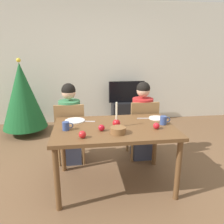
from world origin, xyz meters
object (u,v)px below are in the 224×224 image
at_px(dining_table, 114,133).
at_px(chair_right, 142,126).
at_px(christmas_tree, 23,96).
at_px(apple_by_left_plate, 101,128).
at_px(apple_near_candle, 156,126).
at_px(tv_stand, 126,112).
at_px(chair_left, 71,130).
at_px(plate_right, 157,118).
at_px(mug_right, 164,120).
at_px(person_left_child, 70,125).
at_px(apple_by_right_mug, 82,134).
at_px(tv, 127,92).
at_px(candle_centerpiece, 116,122).
at_px(mug_left, 66,126).
at_px(plate_left, 75,121).
at_px(bowl_walnuts, 118,130).
at_px(person_right_child, 142,122).

bearing_deg(dining_table, chair_right, 49.86).
xyz_separation_m(christmas_tree, apple_by_left_plate, (1.32, -2.02, 0.02)).
xyz_separation_m(christmas_tree, apple_near_candle, (1.94, -2.04, 0.03)).
relative_size(tv_stand, christmas_tree, 0.44).
xyz_separation_m(chair_left, christmas_tree, (-0.94, 1.29, 0.25)).
distance_m(chair_left, apple_near_candle, 1.28).
bearing_deg(chair_left, christmas_tree, 125.93).
bearing_deg(apple_near_candle, dining_table, 163.34).
bearing_deg(plate_right, mug_right, -89.59).
distance_m(christmas_tree, plate_right, 2.66).
distance_m(person_left_child, mug_right, 1.32).
bearing_deg(plate_right, apple_by_right_mug, -151.55).
distance_m(tv, candle_centerpiece, 2.39).
height_order(chair_right, candle_centerpiece, candle_centerpiece).
distance_m(christmas_tree, apple_near_candle, 2.81).
xyz_separation_m(dining_table, mug_right, (0.59, 0.00, 0.13)).
height_order(christmas_tree, mug_right, christmas_tree).
height_order(dining_table, apple_by_left_plate, apple_by_left_plate).
bearing_deg(tv_stand, mug_left, -116.37).
bearing_deg(dining_table, tv_stand, 75.06).
height_order(chair_right, plate_left, chair_right).
height_order(chair_right, plate_right, chair_right).
xyz_separation_m(tv_stand, bowl_walnuts, (-0.60, -2.52, 0.54)).
bearing_deg(chair_right, tv, 86.57).
xyz_separation_m(mug_left, bowl_walnuts, (0.55, -0.18, -0.01)).
bearing_deg(plate_left, apple_by_right_mug, -80.87).
relative_size(tv, plate_left, 3.20).
xyz_separation_m(dining_table, apple_by_right_mug, (-0.37, -0.29, 0.12)).
bearing_deg(chair_left, tv_stand, 55.71).
bearing_deg(apple_by_right_mug, bowl_walnuts, 11.29).
height_order(person_right_child, apple_by_left_plate, person_right_child).
height_order(person_right_child, bowl_walnuts, person_right_child).
height_order(plate_left, plate_right, same).
bearing_deg(dining_table, plate_left, 149.41).
bearing_deg(bowl_walnuts, person_right_child, 59.53).
relative_size(person_right_child, apple_by_left_plate, 16.47).
xyz_separation_m(tv, plate_left, (-1.07, -2.03, 0.05)).
bearing_deg(plate_left, chair_right, 19.05).
height_order(mug_left, apple_by_left_plate, mug_left).
xyz_separation_m(person_right_child, candle_centerpiece, (-0.49, -0.65, 0.24)).
bearing_deg(candle_centerpiece, chair_left, 132.25).
bearing_deg(bowl_walnuts, mug_right, 20.22).
bearing_deg(bowl_walnuts, person_left_child, 122.71).
bearing_deg(tv, bowl_walnuts, -103.51).
xyz_separation_m(bowl_walnuts, apple_by_right_mug, (-0.38, -0.08, 0.00)).
relative_size(christmas_tree, apple_by_left_plate, 20.55).
bearing_deg(apple_near_candle, apple_by_left_plate, 178.06).
relative_size(chair_left, apple_near_candle, 12.41).
bearing_deg(plate_left, bowl_walnuts, -46.07).
relative_size(tv, bowl_walnuts, 4.77).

